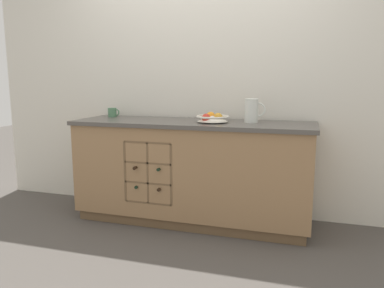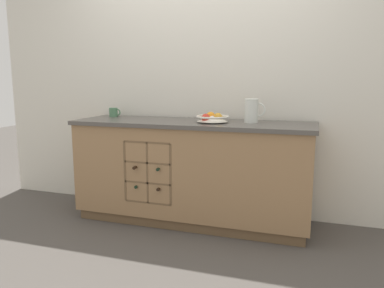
{
  "view_description": "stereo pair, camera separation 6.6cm",
  "coord_description": "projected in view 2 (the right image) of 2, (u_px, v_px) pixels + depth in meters",
  "views": [
    {
      "loc": [
        0.94,
        -3.09,
        1.26
      ],
      "look_at": [
        0.0,
        0.0,
        0.71
      ],
      "focal_mm": 35.0,
      "sensor_mm": 36.0,
      "label": 1
    },
    {
      "loc": [
        1.01,
        -3.07,
        1.26
      ],
      "look_at": [
        0.0,
        0.0,
        0.71
      ],
      "focal_mm": 35.0,
      "sensor_mm": 36.0,
      "label": 2
    }
  ],
  "objects": [
    {
      "name": "ground_plane",
      "position": [
        192.0,
        221.0,
        3.39
      ],
      "size": [
        14.0,
        14.0,
        0.0
      ],
      "primitive_type": "plane",
      "color": "#4C4742"
    },
    {
      "name": "fruit_bowl",
      "position": [
        212.0,
        118.0,
        3.15
      ],
      "size": [
        0.28,
        0.28,
        0.09
      ],
      "color": "silver",
      "rests_on": "kitchen_island"
    },
    {
      "name": "ceramic_mug",
      "position": [
        114.0,
        112.0,
        3.65
      ],
      "size": [
        0.12,
        0.08,
        0.09
      ],
      "color": "#4C7A56",
      "rests_on": "kitchen_island"
    },
    {
      "name": "back_wall",
      "position": [
        204.0,
        78.0,
        3.52
      ],
      "size": [
        4.45,
        0.06,
        2.55
      ],
      "primitive_type": "cube",
      "color": "silver",
      "rests_on": "ground_plane"
    },
    {
      "name": "kitchen_island",
      "position": [
        192.0,
        171.0,
        3.32
      ],
      "size": [
        2.09,
        0.64,
        0.9
      ],
      "color": "brown",
      "rests_on": "ground_plane"
    },
    {
      "name": "white_pitcher",
      "position": [
        252.0,
        110.0,
        3.13
      ],
      "size": [
        0.18,
        0.12,
        0.2
      ],
      "color": "silver",
      "rests_on": "kitchen_island"
    }
  ]
}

